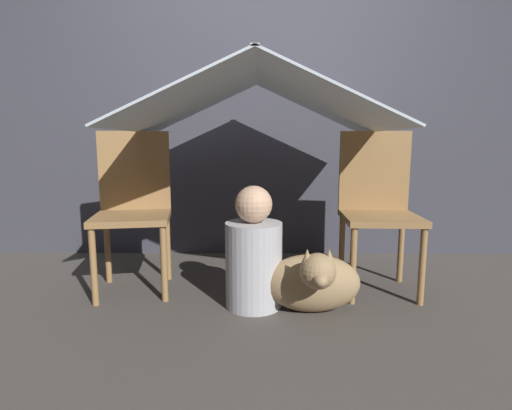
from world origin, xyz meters
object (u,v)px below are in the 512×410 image
Objects in this scene: person_front at (254,256)px; dog at (313,281)px; chair_right at (378,203)px; chair_left at (133,203)px.

person_front reaches higher than dog.
chair_left is at bearing -177.66° from chair_right.
chair_left and chair_right have the same top height.
person_front is (-0.73, -0.29, -0.24)m from chair_right.
dog is at bearing -17.87° from person_front.
chair_left is 0.81m from person_front.
chair_left is 1.00× the size of chair_right.
chair_left is 1.45× the size of person_front.
chair_right is 0.67m from dog.
chair_left is 1.15m from dog.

